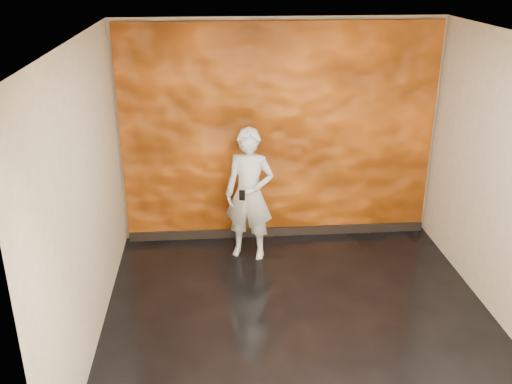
% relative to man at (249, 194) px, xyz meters
% --- Properties ---
extents(room, '(4.02, 4.02, 2.81)m').
position_rel_man_xyz_m(room, '(0.42, -1.43, 0.59)').
color(room, black).
rests_on(room, ground).
extents(feature_wall, '(3.90, 0.06, 2.75)m').
position_rel_man_xyz_m(feature_wall, '(0.42, 0.53, 0.57)').
color(feature_wall, orange).
rests_on(feature_wall, ground).
extents(baseboard, '(3.90, 0.04, 0.12)m').
position_rel_man_xyz_m(baseboard, '(0.42, 0.49, -0.75)').
color(baseboard, black).
rests_on(baseboard, ground).
extents(man, '(0.68, 0.56, 1.62)m').
position_rel_man_xyz_m(man, '(0.00, 0.00, 0.00)').
color(man, '#A5ABB4').
rests_on(man, ground).
extents(phone, '(0.07, 0.03, 0.13)m').
position_rel_man_xyz_m(phone, '(-0.10, -0.27, 0.10)').
color(phone, black).
rests_on(phone, man).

